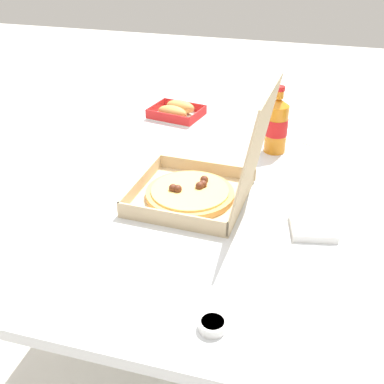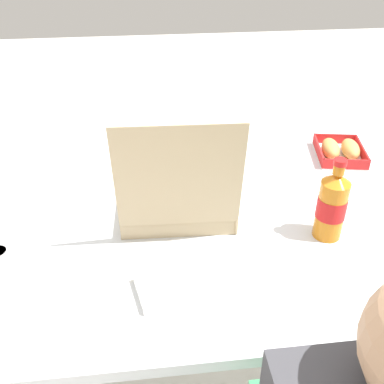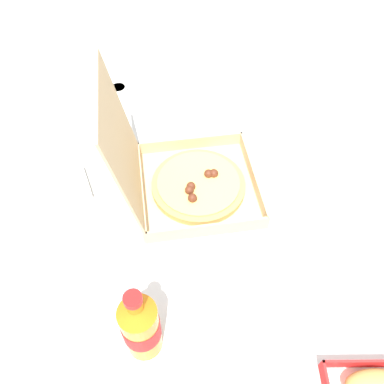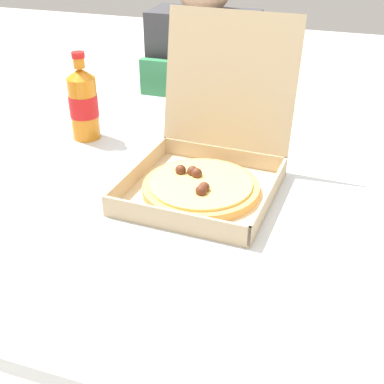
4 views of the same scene
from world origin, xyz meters
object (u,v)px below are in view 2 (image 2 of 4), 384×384
at_px(bread_side_box, 340,150).
at_px(cola_bottle, 332,205).
at_px(napkin_pile, 162,289).
at_px(pizza_box_open, 177,196).

bearing_deg(bread_side_box, cola_bottle, 63.87).
distance_m(cola_bottle, napkin_pile, 0.47).
relative_size(pizza_box_open, cola_bottle, 1.66).
relative_size(pizza_box_open, napkin_pile, 3.38).
distance_m(pizza_box_open, napkin_pile, 0.32).
bearing_deg(bread_side_box, napkin_pile, 41.45).
bearing_deg(pizza_box_open, bread_side_box, -156.11).
relative_size(cola_bottle, napkin_pile, 2.04).
xyz_separation_m(cola_bottle, napkin_pile, (0.44, 0.16, -0.08)).
xyz_separation_m(pizza_box_open, bread_side_box, (-0.58, -0.25, -0.02)).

